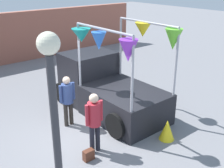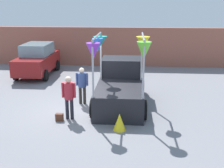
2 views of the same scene
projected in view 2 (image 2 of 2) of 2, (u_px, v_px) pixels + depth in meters
The scene contains 8 objects.
ground_plane at pixel (83, 110), 11.48m from camera, with size 60.00×60.00×0.00m, color slate.
vendor_truck at pixel (120, 84), 12.08m from camera, with size 2.45×4.13×3.06m.
parked_car at pixel (37, 59), 16.70m from camera, with size 1.88×4.00×1.88m.
person_customer at pixel (69, 94), 10.37m from camera, with size 0.53×0.34×1.66m.
person_vendor at pixel (82, 82), 11.94m from camera, with size 0.53×0.34×1.60m.
handbag at pixel (59, 117), 10.45m from camera, with size 0.28×0.16×0.28m, color #592D1E.
brick_boundary_wall at pixel (104, 47), 19.15m from camera, with size 18.00×0.36×2.60m, color #9E5947.
folded_kite_bundle_sunflower at pixel (120, 122), 9.64m from camera, with size 0.44×0.44×0.60m, color yellow.
Camera 2 is at (1.99, -10.58, 4.30)m, focal length 45.00 mm.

